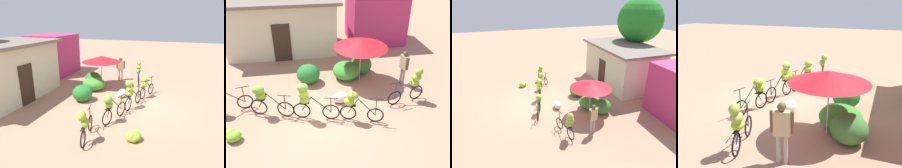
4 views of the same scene
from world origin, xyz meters
The scene contains 15 objects.
ground_plane centered at (0.00, 0.00, 0.00)m, with size 60.00×60.00×0.00m, color #AA795F.
building_low centered at (-1.50, 6.96, 1.50)m, with size 6.24×3.87×2.97m.
tree_behind_building centered at (-2.63, 8.98, 4.53)m, with size 3.52×3.52×6.32m.
hedge_bush_front_left centered at (-0.34, 2.82, 0.43)m, with size 1.05×1.04×0.86m, color #23732D.
hedge_bush_front_right centered at (1.44, 2.95, 0.38)m, with size 1.25×1.38×0.75m, color #3B8C30.
hedge_bush_mid centered at (2.24, 3.34, 0.43)m, with size 1.00×1.07×0.87m, color #386F30.
market_umbrella centered at (2.00, 2.66, 1.80)m, with size 2.36×2.36×1.98m.
bicycle_leftmost centered at (-3.65, 1.06, 0.72)m, with size 1.67×0.52×1.23m.
bicycle_near_pile centered at (-2.06, 0.68, 0.76)m, with size 1.63×0.60×1.24m.
bicycle_center_loaded centered at (-0.51, 0.22, 0.86)m, with size 1.69×0.54×1.47m.
bicycle_by_shop centered at (1.14, -0.16, 0.72)m, with size 1.53×0.61×1.19m.
bicycle_rightmost centered at (3.70, 0.72, 0.83)m, with size 1.63×0.59×1.43m.
banana_pile_on_ground centered at (-3.07, -0.52, 0.17)m, with size 0.68×0.69×0.35m.
produce_sack centered at (0.85, 1.01, 0.22)m, with size 0.70×0.44×0.44m, color silver.
person_vendor centered at (3.80, 1.98, 0.98)m, with size 0.28×0.57×1.61m.
Camera 3 is at (11.58, -2.15, 6.52)m, focal length 33.31 mm.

